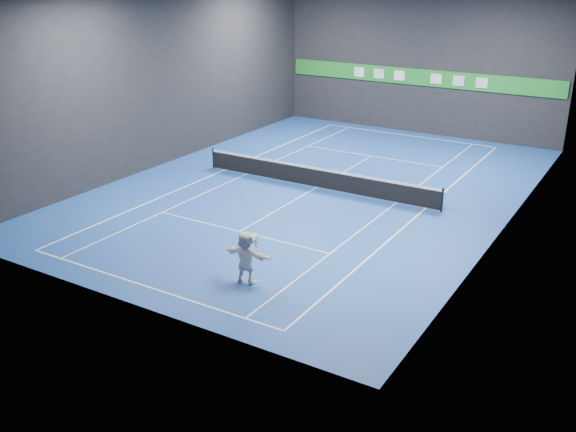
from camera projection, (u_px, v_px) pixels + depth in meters
The scene contains 19 objects.
ground at pixel (316, 188), 30.88m from camera, with size 26.00×26.00×0.00m, color #1B4599.
wall_back at pixel (419, 61), 39.58m from camera, with size 18.00×0.10×9.00m, color black.
wall_front at pixel (106, 165), 18.90m from camera, with size 18.00×0.10×9.00m, color black.
wall_left at pixel (168, 78), 33.60m from camera, with size 0.10×26.00×9.00m, color black.
wall_right at pixel (521, 117), 24.89m from camera, with size 0.10×26.00×9.00m, color black.
baseline_near at pixel (144, 286), 21.42m from camera, with size 10.98×0.08×0.01m, color white.
baseline_far at pixel (408, 135), 40.34m from camera, with size 10.98×0.08×0.01m, color white.
sideline_doubles_left at pixel (225, 170), 33.54m from camera, with size 0.08×23.78×0.01m, color white.
sideline_doubles_right at pixel (425, 208), 28.23m from camera, with size 0.08×23.78×0.01m, color white.
sideline_singles_left at pixel (246, 174), 32.87m from camera, with size 0.06×23.78×0.01m, color white.
sideline_singles_right at pixel (396, 203), 28.90m from camera, with size 0.06×23.78×0.01m, color white.
service_line_near at pixel (240, 231), 25.79m from camera, with size 8.23×0.06×0.01m, color white.
service_line_far at pixel (372, 156), 35.97m from camera, with size 8.23×0.06×0.01m, color white.
center_service_line at pixel (316, 188), 30.88m from camera, with size 0.06×12.80×0.01m, color white.
player at pixel (246, 257), 21.34m from camera, with size 1.70×0.54×1.84m, color white.
tennis_ball at pixel (243, 195), 20.68m from camera, with size 0.07×0.07×0.07m, color yellow.
tennis_net at pixel (317, 177), 30.69m from camera, with size 12.50×0.10×1.07m.
sponsor_banner at pixel (418, 77), 39.90m from camera, with size 17.64×0.11×1.00m.
tennis_racket at pixel (254, 239), 20.95m from camera, with size 0.40×0.35×0.50m.
Camera 1 is at (14.03, -25.71, 9.99)m, focal length 40.00 mm.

